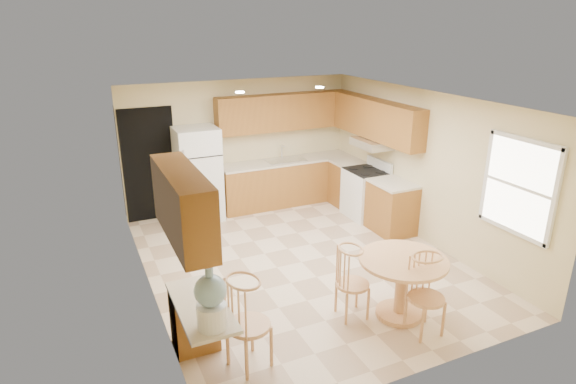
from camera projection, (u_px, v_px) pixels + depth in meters
name	position (u px, v px, depth m)	size (l,w,h in m)	color
floor	(301.00, 262.00, 7.46)	(5.50, 5.50, 0.00)	beige
ceiling	(303.00, 100.00, 6.62)	(4.50, 5.50, 0.02)	white
wall_back	(240.00, 145.00, 9.39)	(4.50, 0.02, 2.50)	beige
wall_front	(427.00, 269.00, 4.68)	(4.50, 0.02, 2.50)	beige
wall_left	(145.00, 210.00, 6.15)	(0.02, 5.50, 2.50)	beige
wall_right	(425.00, 167.00, 7.92)	(0.02, 5.50, 2.50)	beige
doorway	(150.00, 165.00, 8.76)	(0.90, 0.02, 2.10)	black
base_cab_back	(287.00, 183.00, 9.75)	(2.75, 0.60, 0.87)	#9B6327
counter_back	(287.00, 161.00, 9.60)	(2.75, 0.63, 0.04)	beige
base_cab_right_a	(348.00, 184.00, 9.66)	(0.60, 0.59, 0.87)	#9B6327
counter_right_a	(349.00, 162.00, 9.51)	(0.63, 0.59, 0.04)	beige
base_cab_right_b	(391.00, 208.00, 8.42)	(0.60, 0.80, 0.87)	#9B6327
counter_right_b	(393.00, 184.00, 8.27)	(0.63, 0.80, 0.04)	beige
upper_cab_back	(284.00, 112.00, 9.39)	(2.75, 0.33, 0.70)	#9B6327
upper_cab_right	(376.00, 119.00, 8.69)	(0.33, 2.42, 0.70)	#9B6327
upper_cab_left	(183.00, 205.00, 4.64)	(0.33, 1.40, 0.70)	#9B6327
sink	(286.00, 160.00, 9.58)	(0.78, 0.44, 0.01)	silver
range_hood	(372.00, 143.00, 8.78)	(0.50, 0.76, 0.14)	silver
desk_pedestal	(194.00, 319.00, 5.42)	(0.48, 0.42, 0.72)	#9B6327
desk_top	(201.00, 306.00, 4.96)	(0.50, 1.20, 0.04)	beige
window	(519.00, 186.00, 6.24)	(0.06, 1.12, 1.30)	white
can_light_a	(240.00, 92.00, 7.45)	(0.14, 0.14, 0.02)	white
can_light_b	(320.00, 87.00, 8.00)	(0.14, 0.14, 0.02)	white
refrigerator	(198.00, 174.00, 8.84)	(0.77, 0.74, 1.74)	white
stove	(366.00, 193.00, 9.07)	(0.65, 0.76, 1.09)	white
dining_table	(402.00, 279.00, 5.94)	(1.09, 1.09, 0.80)	#E0A670
chair_table_a	(357.00, 279.00, 5.84)	(0.42, 0.54, 0.94)	#E0A670
chair_table_b	(433.00, 292.00, 5.51)	(0.43, 0.43, 0.98)	#E0A670
chair_desk	(252.00, 319.00, 4.93)	(0.47, 0.60, 1.05)	#E0A670
water_crock	(211.00, 301.00, 4.50)	(0.31, 0.31, 0.64)	white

